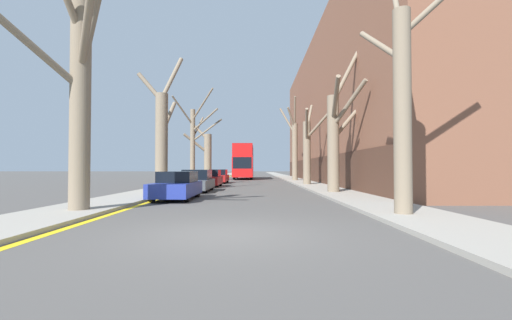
{
  "coord_description": "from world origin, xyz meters",
  "views": [
    {
      "loc": [
        0.69,
        -7.62,
        1.46
      ],
      "look_at": [
        0.62,
        33.58,
        2.45
      ],
      "focal_mm": 24.0,
      "sensor_mm": 36.0,
      "label": 1
    }
  ],
  "objects_px": {
    "street_tree_left_0": "(80,86)",
    "street_tree_right_2": "(308,148)",
    "parked_car_0": "(178,186)",
    "parked_car_1": "(198,181)",
    "street_tree_right_3": "(295,147)",
    "double_decker_bus": "(244,160)",
    "parked_car_3": "(219,177)",
    "street_tree_right_0": "(404,97)",
    "parked_car_2": "(210,179)",
    "street_tree_left_1": "(163,135)",
    "street_tree_left_2": "(195,140)",
    "street_tree_left_3": "(207,154)",
    "street_tree_right_1": "(336,134)"
  },
  "relations": [
    {
      "from": "street_tree_right_0",
      "to": "parked_car_0",
      "type": "relative_size",
      "value": 1.98
    },
    {
      "from": "street_tree_left_3",
      "to": "street_tree_right_0",
      "type": "xyz_separation_m",
      "value": [
        10.38,
        -30.69,
        0.48
      ]
    },
    {
      "from": "parked_car_3",
      "to": "street_tree_left_2",
      "type": "bearing_deg",
      "value": -119.36
    },
    {
      "from": "street_tree_left_0",
      "to": "street_tree_right_3",
      "type": "distance_m",
      "value": 29.29
    },
    {
      "from": "street_tree_left_1",
      "to": "street_tree_left_2",
      "type": "bearing_deg",
      "value": 88.36
    },
    {
      "from": "street_tree_right_0",
      "to": "parked_car_0",
      "type": "distance_m",
      "value": 10.49
    },
    {
      "from": "street_tree_right_3",
      "to": "parked_car_1",
      "type": "distance_m",
      "value": 18.99
    },
    {
      "from": "street_tree_left_1",
      "to": "street_tree_left_3",
      "type": "xyz_separation_m",
      "value": [
        -0.14,
        19.85,
        -0.39
      ]
    },
    {
      "from": "street_tree_left_2",
      "to": "double_decker_bus",
      "type": "relative_size",
      "value": 0.78
    },
    {
      "from": "parked_car_2",
      "to": "street_tree_right_2",
      "type": "bearing_deg",
      "value": 10.84
    },
    {
      "from": "street_tree_right_2",
      "to": "parked_car_1",
      "type": "distance_m",
      "value": 11.18
    },
    {
      "from": "parked_car_3",
      "to": "street_tree_right_2",
      "type": "bearing_deg",
      "value": -30.83
    },
    {
      "from": "street_tree_left_2",
      "to": "street_tree_right_2",
      "type": "relative_size",
      "value": 1.16
    },
    {
      "from": "street_tree_left_3",
      "to": "street_tree_right_2",
      "type": "bearing_deg",
      "value": -49.46
    },
    {
      "from": "street_tree_left_3",
      "to": "street_tree_right_1",
      "type": "xyz_separation_m",
      "value": [
        10.51,
        -21.47,
        0.26
      ]
    },
    {
      "from": "street_tree_left_2",
      "to": "parked_car_2",
      "type": "bearing_deg",
      "value": -60.18
    },
    {
      "from": "parked_car_0",
      "to": "parked_car_1",
      "type": "distance_m",
      "value": 5.46
    },
    {
      "from": "street_tree_left_2",
      "to": "double_decker_bus",
      "type": "distance_m",
      "value": 16.52
    },
    {
      "from": "street_tree_left_0",
      "to": "street_tree_left_3",
      "type": "distance_m",
      "value": 29.97
    },
    {
      "from": "parked_car_0",
      "to": "street_tree_right_2",
      "type": "bearing_deg",
      "value": 57.58
    },
    {
      "from": "street_tree_left_3",
      "to": "double_decker_bus",
      "type": "distance_m",
      "value": 7.03
    },
    {
      "from": "double_decker_bus",
      "to": "parked_car_2",
      "type": "relative_size",
      "value": 2.6
    },
    {
      "from": "parked_car_1",
      "to": "parked_car_3",
      "type": "bearing_deg",
      "value": 90.0
    },
    {
      "from": "street_tree_left_1",
      "to": "street_tree_left_0",
      "type": "bearing_deg",
      "value": -89.53
    },
    {
      "from": "street_tree_left_1",
      "to": "parked_car_2",
      "type": "height_order",
      "value": "street_tree_left_1"
    },
    {
      "from": "street_tree_right_3",
      "to": "double_decker_bus",
      "type": "distance_m",
      "value": 10.07
    },
    {
      "from": "street_tree_left_1",
      "to": "street_tree_right_0",
      "type": "relative_size",
      "value": 1.05
    },
    {
      "from": "street_tree_left_3",
      "to": "parked_car_1",
      "type": "distance_m",
      "value": 19.63
    },
    {
      "from": "street_tree_right_0",
      "to": "street_tree_right_3",
      "type": "distance_m",
      "value": 28.24
    },
    {
      "from": "street_tree_left_0",
      "to": "street_tree_left_1",
      "type": "distance_m",
      "value": 10.12
    },
    {
      "from": "street_tree_left_3",
      "to": "parked_car_3",
      "type": "height_order",
      "value": "street_tree_left_3"
    },
    {
      "from": "street_tree_left_3",
      "to": "parked_car_2",
      "type": "xyz_separation_m",
      "value": [
        2.22,
        -13.61,
        -2.5
      ]
    },
    {
      "from": "street_tree_left_0",
      "to": "street_tree_right_2",
      "type": "height_order",
      "value": "street_tree_left_0"
    },
    {
      "from": "parked_car_1",
      "to": "street_tree_left_1",
      "type": "bearing_deg",
      "value": -166.38
    },
    {
      "from": "street_tree_left_0",
      "to": "street_tree_left_1",
      "type": "bearing_deg",
      "value": 90.47
    },
    {
      "from": "street_tree_right_3",
      "to": "parked_car_1",
      "type": "bearing_deg",
      "value": -115.47
    },
    {
      "from": "street_tree_right_0",
      "to": "double_decker_bus",
      "type": "bearing_deg",
      "value": 99.55
    },
    {
      "from": "street_tree_right_1",
      "to": "parked_car_2",
      "type": "bearing_deg",
      "value": 136.55
    },
    {
      "from": "street_tree_left_1",
      "to": "street_tree_right_2",
      "type": "xyz_separation_m",
      "value": [
        10.18,
        7.79,
        -0.37
      ]
    },
    {
      "from": "street_tree_left_1",
      "to": "parked_car_0",
      "type": "bearing_deg",
      "value": -67.24
    },
    {
      "from": "street_tree_right_2",
      "to": "parked_car_0",
      "type": "relative_size",
      "value": 1.68
    },
    {
      "from": "double_decker_bus",
      "to": "parked_car_2",
      "type": "distance_m",
      "value": 19.36
    },
    {
      "from": "parked_car_0",
      "to": "parked_car_3",
      "type": "bearing_deg",
      "value": 90.0
    },
    {
      "from": "street_tree_right_1",
      "to": "street_tree_right_0",
      "type": "bearing_deg",
      "value": -90.81
    },
    {
      "from": "street_tree_left_1",
      "to": "street_tree_left_3",
      "type": "relative_size",
      "value": 1.22
    },
    {
      "from": "street_tree_left_2",
      "to": "street_tree_right_2",
      "type": "distance_m",
      "value": 10.07
    },
    {
      "from": "double_decker_bus",
      "to": "parked_car_3",
      "type": "relative_size",
      "value": 2.34
    },
    {
      "from": "parked_car_0",
      "to": "street_tree_right_3",
      "type": "bearing_deg",
      "value": 70.2
    },
    {
      "from": "parked_car_0",
      "to": "street_tree_left_2",
      "type": "bearing_deg",
      "value": 97.19
    },
    {
      "from": "street_tree_left_3",
      "to": "street_tree_right_3",
      "type": "relative_size",
      "value": 0.77
    }
  ]
}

